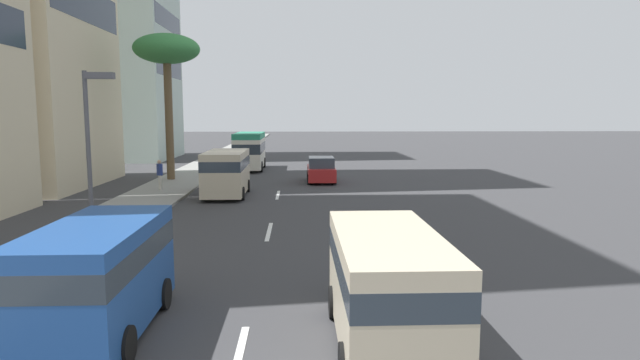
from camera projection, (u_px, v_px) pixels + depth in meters
ground_plane at (281, 182)px, 35.69m from camera, size 198.00×198.00×0.00m
sidewalk_right at (179, 181)px, 35.40m from camera, size 162.00×3.50×0.15m
lane_stripe_mid at (269, 231)px, 20.65m from camera, size 3.20×0.16×0.01m
lane_stripe_far at (278, 195)px, 29.87m from camera, size 3.20×0.16×0.01m
van_lead at (226, 171)px, 29.35m from camera, size 5.09×2.23×2.49m
van_second at (98, 272)px, 10.92m from camera, size 4.67×2.11×2.31m
van_third at (387, 282)px, 10.37m from camera, size 4.94×2.10×2.25m
car_fourth at (321, 170)px, 35.53m from camera, size 4.14×1.86×1.68m
minibus_fifth at (250, 150)px, 43.07m from camera, size 6.10×2.30×2.99m
pedestrian_near_lamp at (160, 173)px, 30.79m from camera, size 0.39×0.38×1.74m
palm_tree at (167, 53)px, 34.89m from camera, size 4.30×4.30×9.56m
street_lamp at (92, 139)px, 16.61m from camera, size 0.24×0.97×5.70m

